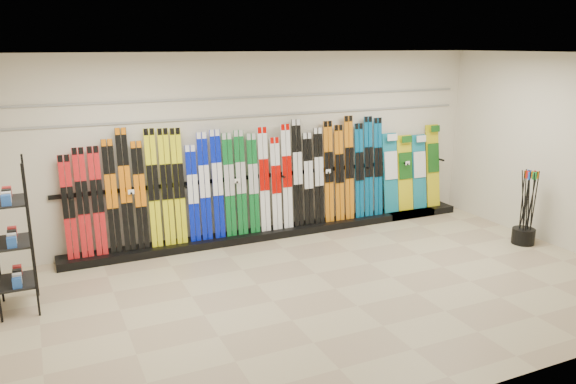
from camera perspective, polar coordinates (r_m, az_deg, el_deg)
name	(u,v)px	position (r m, az deg, el deg)	size (l,w,h in m)	color
floor	(335,289)	(7.50, 4.82, -9.76)	(8.00, 8.00, 0.00)	#9E896D
back_wall	(262,146)	(9.22, -2.64, 4.72)	(8.00, 8.00, 0.00)	beige
right_wall	(565,153)	(9.61, 26.33, 3.61)	(5.00, 5.00, 0.00)	beige
ceiling	(341,54)	(6.83, 5.37, 13.80)	(8.00, 8.00, 0.00)	silver
ski_rack_base	(280,231)	(9.47, -0.77, -4.00)	(8.00, 0.40, 0.12)	black
skis	(242,183)	(9.01, -4.65, 0.94)	(5.37, 0.18, 1.83)	red
snowboards	(412,171)	(10.66, 12.47, 2.11)	(1.25, 0.24, 1.54)	#14728C
accessory_rack	(12,237)	(7.37, -26.24, -4.09)	(0.40, 0.60, 1.84)	black
pole_bin	(523,236)	(9.80, 22.78, -4.14)	(0.36, 0.36, 0.25)	black
ski_poles	(527,207)	(9.65, 23.13, -1.44)	(0.24, 0.28, 1.18)	black
slatwall_rail_0	(262,115)	(9.13, -2.63, 7.79)	(7.60, 0.02, 0.03)	gray
slatwall_rail_1	(262,97)	(9.10, -2.65, 9.66)	(7.60, 0.02, 0.03)	gray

